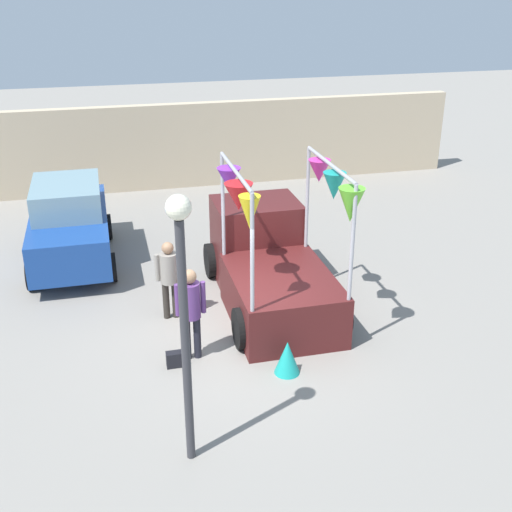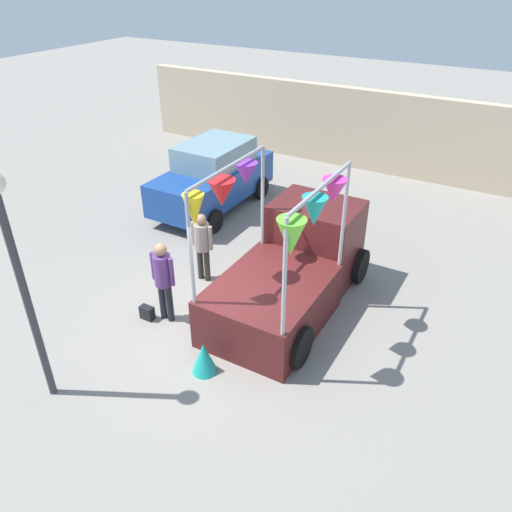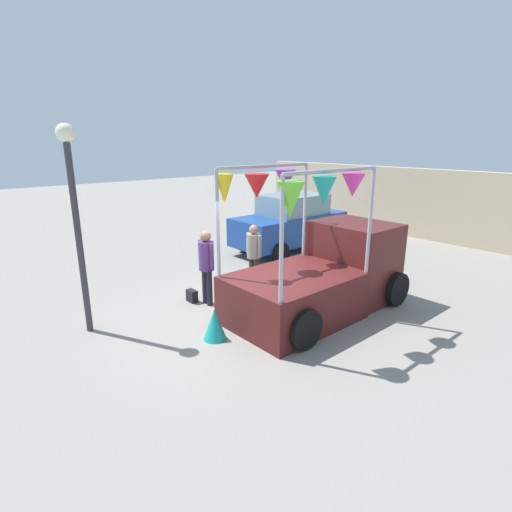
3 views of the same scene
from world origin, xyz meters
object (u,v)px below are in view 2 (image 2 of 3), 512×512
(vendor_truck, at_px, (295,263))
(handbag, at_px, (147,313))
(person_customer, at_px, (163,275))
(street_lamp, at_px, (16,262))
(parked_car, at_px, (213,176))
(folded_kite_bundle_teal, at_px, (204,358))
(person_vendor, at_px, (202,241))

(vendor_truck, bearing_deg, handbag, -137.02)
(person_customer, relative_size, street_lamp, 0.44)
(parked_car, bearing_deg, vendor_truck, -36.41)
(handbag, distance_m, folded_kite_bundle_teal, 1.95)
(person_customer, xyz_separation_m, handbag, (-0.35, -0.20, -0.90))
(person_vendor, height_order, street_lamp, street_lamp)
(person_vendor, distance_m, street_lamp, 4.35)
(vendor_truck, xyz_separation_m, handbag, (-2.22, -2.07, -0.72))
(street_lamp, distance_m, folded_kite_bundle_teal, 3.37)
(handbag, distance_m, street_lamp, 3.33)
(person_customer, bearing_deg, handbag, -150.26)
(parked_car, bearing_deg, street_lamp, -77.04)
(person_customer, bearing_deg, parked_car, 113.60)
(vendor_truck, height_order, person_customer, vendor_truck)
(handbag, bearing_deg, street_lamp, -91.57)
(handbag, bearing_deg, vendor_truck, 42.98)
(handbag, bearing_deg, person_vendor, 84.65)
(parked_car, relative_size, person_vendor, 2.49)
(parked_car, bearing_deg, handbag, -70.75)
(street_lamp, bearing_deg, person_customer, 80.64)
(person_customer, relative_size, folded_kite_bundle_teal, 2.86)
(parked_car, distance_m, person_customer, 5.22)
(street_lamp, relative_size, folded_kite_bundle_teal, 6.48)
(vendor_truck, xyz_separation_m, folded_kite_bundle_teal, (-0.38, -2.71, -0.56))
(vendor_truck, bearing_deg, person_customer, -135.01)
(person_customer, height_order, folded_kite_bundle_teal, person_customer)
(parked_car, height_order, person_customer, parked_car)
(person_customer, distance_m, street_lamp, 2.95)
(folded_kite_bundle_teal, bearing_deg, handbag, 160.57)
(vendor_truck, distance_m, handbag, 3.12)
(vendor_truck, bearing_deg, folded_kite_bundle_teal, -98.00)
(handbag, relative_size, street_lamp, 0.07)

